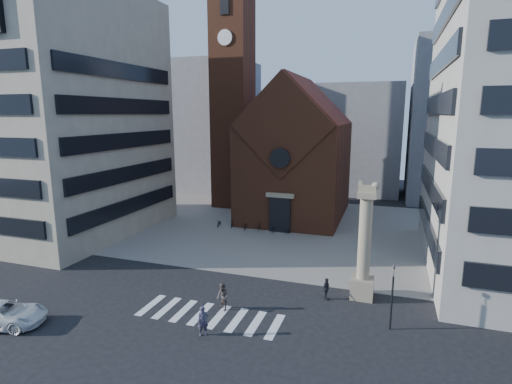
% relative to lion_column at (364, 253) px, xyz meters
% --- Properties ---
extents(ground, '(120.00, 120.00, 0.00)m').
position_rel_lion_column_xyz_m(ground, '(-10.01, -3.00, -3.46)').
color(ground, black).
rests_on(ground, ground).
extents(piazza, '(46.00, 30.00, 0.05)m').
position_rel_lion_column_xyz_m(piazza, '(-10.01, 16.00, -3.43)').
color(piazza, gray).
rests_on(piazza, ground).
extents(zebra_crossing, '(10.20, 3.20, 0.01)m').
position_rel_lion_column_xyz_m(zebra_crossing, '(-9.46, -6.00, -3.45)').
color(zebra_crossing, white).
rests_on(zebra_crossing, ground).
extents(church, '(12.00, 16.65, 18.00)m').
position_rel_lion_column_xyz_m(church, '(-10.01, 22.04, 4.53)').
color(church, brown).
rests_on(church, ground).
extents(campanile, '(5.50, 5.50, 31.20)m').
position_rel_lion_column_xyz_m(campanile, '(-20.01, 25.00, 12.28)').
color(campanile, brown).
rests_on(campanile, ground).
extents(building_left, '(18.00, 20.00, 26.00)m').
position_rel_lion_column_xyz_m(building_left, '(-34.01, 7.00, 9.54)').
color(building_left, tan).
rests_on(building_left, ground).
extents(bg_block_left, '(16.00, 14.00, 22.00)m').
position_rel_lion_column_xyz_m(bg_block_left, '(-30.01, 37.00, 7.54)').
color(bg_block_left, gray).
rests_on(bg_block_left, ground).
extents(bg_block_mid, '(14.00, 12.00, 18.00)m').
position_rel_lion_column_xyz_m(bg_block_mid, '(-4.01, 42.00, 5.54)').
color(bg_block_mid, gray).
rests_on(bg_block_mid, ground).
extents(bg_block_right, '(16.00, 14.00, 24.00)m').
position_rel_lion_column_xyz_m(bg_block_right, '(11.99, 39.00, 8.54)').
color(bg_block_right, gray).
rests_on(bg_block_right, ground).
extents(lion_column, '(1.63, 1.60, 8.68)m').
position_rel_lion_column_xyz_m(lion_column, '(0.00, 0.00, 0.00)').
color(lion_column, gray).
rests_on(lion_column, ground).
extents(traffic_light, '(0.13, 0.16, 4.30)m').
position_rel_lion_column_xyz_m(traffic_light, '(1.99, -4.00, -1.17)').
color(traffic_light, black).
rests_on(traffic_light, ground).
extents(white_car, '(5.91, 3.96, 1.50)m').
position_rel_lion_column_xyz_m(white_car, '(-21.43, -11.36, -2.70)').
color(white_car, white).
rests_on(white_car, ground).
extents(pedestrian_0, '(0.81, 0.75, 1.85)m').
position_rel_lion_column_xyz_m(pedestrian_0, '(-8.78, -8.33, -2.53)').
color(pedestrian_0, '#383347').
rests_on(pedestrian_0, ground).
extents(pedestrian_1, '(1.18, 1.14, 1.91)m').
position_rel_lion_column_xyz_m(pedestrian_1, '(-8.92, -5.02, -2.50)').
color(pedestrian_1, '#504540').
rests_on(pedestrian_1, ground).
extents(pedestrian_2, '(0.65, 1.02, 1.62)m').
position_rel_lion_column_xyz_m(pedestrian_2, '(-2.45, -1.16, -2.65)').
color(pedestrian_2, black).
rests_on(pedestrian_2, ground).
extents(scooter_0, '(0.85, 1.67, 0.84)m').
position_rel_lion_column_xyz_m(scooter_0, '(-17.45, 13.69, -2.99)').
color(scooter_0, black).
rests_on(scooter_0, piazza).
extents(scooter_1, '(0.73, 1.60, 0.93)m').
position_rel_lion_column_xyz_m(scooter_1, '(-15.77, 13.69, -2.94)').
color(scooter_1, black).
rests_on(scooter_1, piazza).
extents(scooter_2, '(0.85, 1.67, 0.84)m').
position_rel_lion_column_xyz_m(scooter_2, '(-14.08, 13.69, -2.99)').
color(scooter_2, black).
rests_on(scooter_2, piazza).
extents(scooter_3, '(0.73, 1.60, 0.93)m').
position_rel_lion_column_xyz_m(scooter_3, '(-12.40, 13.69, -2.94)').
color(scooter_3, black).
rests_on(scooter_3, piazza).
extents(scooter_4, '(0.85, 1.67, 0.84)m').
position_rel_lion_column_xyz_m(scooter_4, '(-10.72, 13.69, -2.99)').
color(scooter_4, black).
rests_on(scooter_4, piazza).
extents(scooter_5, '(0.73, 1.60, 0.93)m').
position_rel_lion_column_xyz_m(scooter_5, '(-9.04, 13.69, -2.94)').
color(scooter_5, black).
rests_on(scooter_5, piazza).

